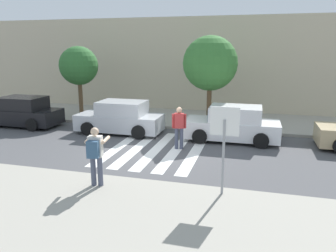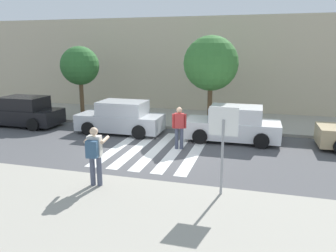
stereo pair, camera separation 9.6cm
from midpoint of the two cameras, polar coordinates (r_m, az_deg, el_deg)
name	(u,v)px [view 2 (the right image)]	position (r m, az deg, el deg)	size (l,w,h in m)	color
ground_plane	(155,151)	(13.20, -2.07, -4.29)	(120.00, 120.00, 0.00)	#4C4C4F
sidewalk_near	(71,229)	(7.97, -16.27, -16.83)	(60.00, 6.00, 0.14)	#9E998C
sidewalk_far	(187,119)	(18.80, 3.45, 1.30)	(60.00, 4.80, 0.14)	#9E998C
building_facade_far	(201,64)	(22.72, 5.94, 10.67)	(56.00, 4.00, 5.89)	beige
crosswalk_stripe_0	(120,146)	(13.92, -8.13, -3.46)	(0.44, 5.20, 0.01)	silver
crosswalk_stripe_1	(138,147)	(13.63, -5.03, -3.74)	(0.44, 5.20, 0.01)	silver
crosswalk_stripe_2	(156,149)	(13.38, -1.82, -4.02)	(0.44, 5.20, 0.01)	silver
crosswalk_stripe_3	(175,151)	(13.17, 1.52, -4.31)	(0.44, 5.20, 0.01)	silver
crosswalk_stripe_4	(195,152)	(13.01, 4.95, -4.58)	(0.44, 5.20, 0.01)	silver
stop_sign	(223,132)	(8.67, 9.91, -0.99)	(0.76, 0.08, 2.40)	gray
photographer_with_backpack	(95,152)	(9.48, -12.38, -4.37)	(0.67, 0.90, 1.72)	#474C60
pedestrian_crossing	(179,126)	(13.17, 2.17, 0.07)	(0.57, 0.32, 1.72)	#474C60
parked_car_black	(23,112)	(18.85, -23.79, 2.23)	(4.10, 1.92, 1.55)	black
parked_car_silver	(121,118)	(15.94, -8.01, 1.39)	(4.10, 1.92, 1.55)	#B7BABF
parked_car_white	(233,125)	(14.68, 11.44, 0.21)	(4.10, 1.92, 1.55)	white
street_tree_west	(80,66)	(19.64, -14.97, 10.06)	(2.20, 2.20, 3.99)	brown
street_tree_center	(211,64)	(16.73, 7.65, 10.74)	(2.73, 2.73, 4.50)	brown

